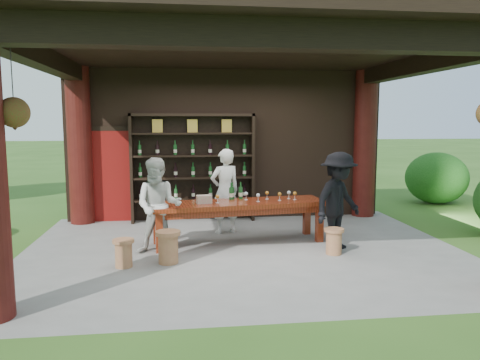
{
  "coord_description": "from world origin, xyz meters",
  "views": [
    {
      "loc": [
        -1.02,
        -7.69,
        2.19
      ],
      "look_at": [
        0.0,
        0.4,
        1.15
      ],
      "focal_mm": 35.0,
      "sensor_mm": 36.0,
      "label": 1
    }
  ],
  "objects": [
    {
      "name": "ground",
      "position": [
        0.0,
        0.0,
        0.0
      ],
      "size": [
        90.0,
        90.0,
        0.0
      ],
      "primitive_type": "plane",
      "color": "#2D5119",
      "rests_on": "ground"
    },
    {
      "name": "pavilion",
      "position": [
        -0.01,
        0.43,
        2.13
      ],
      "size": [
        7.5,
        6.0,
        3.6
      ],
      "color": "slate",
      "rests_on": "ground"
    },
    {
      "name": "wine_shelf",
      "position": [
        -0.77,
        2.45,
        1.17
      ],
      "size": [
        2.66,
        0.4,
        2.34
      ],
      "color": "black",
      "rests_on": "ground"
    },
    {
      "name": "tasting_table",
      "position": [
        -0.02,
        0.48,
        0.63
      ],
      "size": [
        3.19,
        1.18,
        0.75
      ],
      "rotation": [
        0.0,
        0.0,
        0.12
      ],
      "color": "#62220E",
      "rests_on": "ground"
    },
    {
      "name": "stool_near_left",
      "position": [
        -1.24,
        -0.6,
        0.27
      ],
      "size": [
        0.39,
        0.39,
        0.51
      ],
      "rotation": [
        0.0,
        0.0,
        -0.2
      ],
      "color": "#975A3C",
      "rests_on": "ground"
    },
    {
      "name": "stool_near_right",
      "position": [
        1.45,
        -0.44,
        0.23
      ],
      "size": [
        0.33,
        0.33,
        0.43
      ],
      "rotation": [
        0.0,
        0.0,
        0.16
      ],
      "color": "#975A3C",
      "rests_on": "ground"
    },
    {
      "name": "stool_far_left",
      "position": [
        -1.9,
        -0.71,
        0.23
      ],
      "size": [
        0.32,
        0.32,
        0.43
      ],
      "rotation": [
        0.0,
        0.0,
        -0.06
      ],
      "color": "#975A3C",
      "rests_on": "ground"
    },
    {
      "name": "host",
      "position": [
        -0.19,
        1.26,
        0.83
      ],
      "size": [
        0.7,
        0.57,
        1.65
      ],
      "primitive_type": "imported",
      "rotation": [
        0.0,
        0.0,
        3.48
      ],
      "color": "white",
      "rests_on": "ground"
    },
    {
      "name": "guest_woman",
      "position": [
        -1.4,
        -0.03,
        0.8
      ],
      "size": [
        0.84,
        0.69,
        1.59
      ],
      "primitive_type": "imported",
      "rotation": [
        0.0,
        0.0,
        -0.12
      ],
      "color": "beige",
      "rests_on": "ground"
    },
    {
      "name": "guest_man",
      "position": [
        1.62,
        -0.13,
        0.83
      ],
      "size": [
        1.24,
        1.13,
        1.67
      ],
      "primitive_type": "imported",
      "rotation": [
        0.0,
        0.0,
        0.62
      ],
      "color": "black",
      "rests_on": "ground"
    },
    {
      "name": "table_bottles",
      "position": [
        -0.05,
        0.77,
        0.9
      ],
      "size": [
        0.27,
        0.15,
        0.31
      ],
      "color": "#194C1E",
      "rests_on": "tasting_table"
    },
    {
      "name": "table_glasses",
      "position": [
        0.48,
        0.56,
        0.82
      ],
      "size": [
        1.5,
        0.36,
        0.15
      ],
      "color": "silver",
      "rests_on": "tasting_table"
    },
    {
      "name": "napkin_basket",
      "position": [
        -0.64,
        0.4,
        0.82
      ],
      "size": [
        0.28,
        0.21,
        0.14
      ],
      "primitive_type": "cube",
      "rotation": [
        0.0,
        0.0,
        0.12
      ],
      "color": "#BF6672",
      "rests_on": "tasting_table"
    },
    {
      "name": "shrubs",
      "position": [
        2.02,
        0.22,
        0.56
      ],
      "size": [
        14.4,
        9.07,
        1.36
      ],
      "color": "#194C14",
      "rests_on": "ground"
    },
    {
      "name": "trees",
      "position": [
        3.23,
        1.92,
        3.37
      ],
      "size": [
        22.41,
        9.03,
        4.8
      ],
      "color": "#3F2819",
      "rests_on": "ground"
    }
  ]
}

